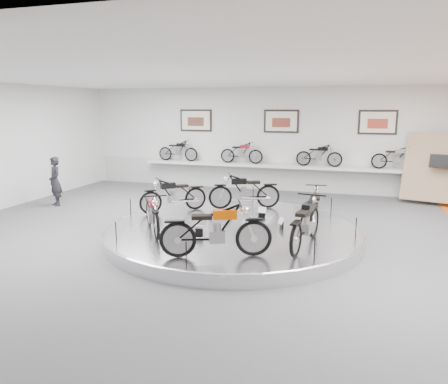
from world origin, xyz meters
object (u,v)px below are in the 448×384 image
(display_platform, at_px, (233,232))
(bike_c, at_px, (173,195))
(bike_a, at_px, (316,205))
(bike_e, at_px, (216,230))
(bike_d, at_px, (152,212))
(bike_b, at_px, (244,191))
(bike_f, at_px, (306,222))
(shelf, at_px, (279,166))
(visitor, at_px, (55,181))

(display_platform, distance_m, bike_c, 2.38)
(bike_a, relative_size, bike_c, 0.93)
(bike_c, bearing_deg, bike_e, 82.95)
(display_platform, xyz_separation_m, bike_d, (-1.71, -1.04, 0.64))
(bike_d, bearing_deg, bike_b, 120.26)
(bike_d, height_order, bike_f, bike_f)
(bike_e, bearing_deg, shelf, 70.99)
(shelf, height_order, bike_d, bike_d)
(shelf, xyz_separation_m, bike_b, (-0.23, -4.39, -0.17))
(display_platform, distance_m, bike_a, 2.28)
(visitor, bearing_deg, display_platform, 19.64)
(visitor, bearing_deg, bike_d, 4.99)
(bike_a, relative_size, bike_d, 0.94)
(display_platform, height_order, bike_b, bike_b)
(bike_b, distance_m, bike_e, 4.28)
(display_platform, relative_size, bike_f, 3.49)
(bike_f, bearing_deg, bike_a, 7.90)
(bike_d, height_order, visitor, visitor)
(bike_c, height_order, visitor, visitor)
(bike_a, distance_m, bike_c, 3.98)
(bike_c, relative_size, bike_d, 1.01)
(display_platform, relative_size, shelf, 0.58)
(bike_e, relative_size, visitor, 1.17)
(bike_f, bearing_deg, visitor, 79.56)
(display_platform, relative_size, bike_d, 3.81)
(shelf, height_order, bike_c, bike_c)
(bike_f, bearing_deg, shelf, 22.46)
(display_platform, distance_m, bike_d, 2.10)
(bike_a, bearing_deg, bike_b, 60.56)
(bike_d, bearing_deg, bike_f, 55.61)
(shelf, height_order, bike_f, bike_f)
(bike_c, relative_size, bike_e, 0.89)
(bike_e, xyz_separation_m, visitor, (-6.97, 4.05, -0.04))
(bike_c, bearing_deg, bike_a, 137.80)
(bike_b, relative_size, bike_e, 0.94)
(bike_d, bearing_deg, display_platform, 87.41)
(display_platform, distance_m, bike_f, 2.29)
(bike_a, height_order, bike_d, bike_d)
(display_platform, height_order, bike_c, bike_c)
(bike_b, xyz_separation_m, visitor, (-6.45, -0.19, -0.01))
(bike_c, xyz_separation_m, visitor, (-4.62, 0.81, 0.02))
(bike_b, bearing_deg, display_platform, 73.78)
(shelf, distance_m, bike_d, 7.64)
(bike_b, xyz_separation_m, bike_d, (-1.47, -3.05, -0.03))
(shelf, bearing_deg, bike_d, -102.91)
(bike_c, height_order, bike_e, bike_e)
(shelf, height_order, bike_b, bike_b)
(shelf, bearing_deg, visitor, -145.55)
(display_platform, relative_size, visitor, 3.91)
(shelf, relative_size, bike_a, 6.96)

